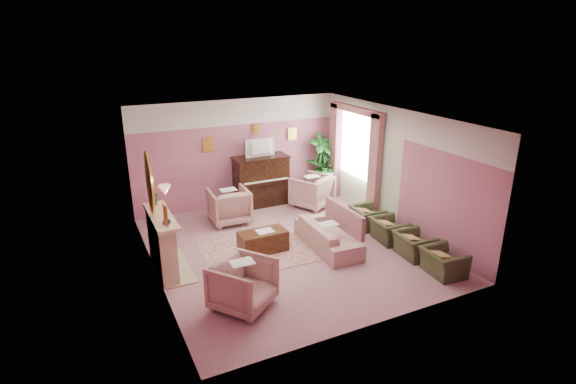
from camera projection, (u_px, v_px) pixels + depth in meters
name	position (u px, v px, depth m)	size (l,w,h in m)	color
floor	(289.00, 248.00, 9.63)	(5.50, 6.00, 0.01)	gray
ceiling	(289.00, 118.00, 8.70)	(5.50, 6.00, 0.01)	#F7F2CC
wall_back	(238.00, 153.00, 11.71)	(5.50, 0.02, 2.80)	#824F6D
wall_front	(377.00, 245.00, 6.62)	(5.50, 0.02, 2.80)	#824F6D
wall_left	(151.00, 208.00, 8.03)	(0.02, 6.00, 2.80)	#824F6D
wall_right	(396.00, 170.00, 10.30)	(0.02, 6.00, 2.80)	#824F6D
picture_rail_band	(237.00, 112.00, 11.35)	(5.50, 0.01, 0.65)	silver
stripe_panel	(362.00, 169.00, 11.51)	(0.01, 3.00, 2.15)	beige
fireplace_surround	(162.00, 244.00, 8.55)	(0.30, 1.40, 1.10)	#C7B18C
fireplace_inset	(168.00, 250.00, 8.64)	(0.18, 0.72, 0.68)	black
fire_ember	(171.00, 258.00, 8.72)	(0.06, 0.54, 0.10)	#FF5C0C
mantel_shelf	(161.00, 217.00, 8.37)	(0.40, 1.55, 0.07)	#C7B18C
hearth	(175.00, 267.00, 8.81)	(0.55, 1.50, 0.02)	#C7B18C
mirror_frame	(149.00, 183.00, 8.09)	(0.04, 0.72, 1.20)	gold
mirror_glass	(151.00, 183.00, 8.10)	(0.01, 0.60, 1.06)	white
sconce_shade	(165.00, 190.00, 7.17)	(0.20, 0.20, 0.16)	tan
piano	(261.00, 181.00, 11.90)	(1.40, 0.60, 1.30)	black
piano_keyshelf	(266.00, 183.00, 11.58)	(1.30, 0.12, 0.06)	black
piano_keys	(266.00, 181.00, 11.56)	(1.20, 0.08, 0.02)	white
piano_top	(261.00, 157.00, 11.68)	(1.45, 0.65, 0.04)	black
television	(261.00, 147.00, 11.54)	(0.80, 0.12, 0.48)	black
print_back_left	(208.00, 145.00, 11.24)	(0.30, 0.03, 0.38)	gold
print_back_right	(292.00, 134.00, 12.19)	(0.26, 0.03, 0.34)	gold
print_back_mid	(256.00, 129.00, 11.68)	(0.22, 0.03, 0.26)	gold
print_left_wall	(165.00, 214.00, 6.93)	(0.03, 0.28, 0.36)	gold
window_blind	(357.00, 143.00, 11.50)	(0.03, 1.40, 1.80)	silver
curtain_left	(375.00, 167.00, 10.81)	(0.16, 0.34, 2.60)	#92575C
curtain_right	(335.00, 151.00, 12.38)	(0.16, 0.34, 2.60)	#92575C
pelmet	(356.00, 110.00, 11.18)	(0.16, 2.20, 0.16)	#92575C
mantel_plant	(155.00, 199.00, 8.79)	(0.16, 0.16, 0.28)	#18541B
mantel_vase	(166.00, 220.00, 7.92)	(0.16, 0.16, 0.16)	silver
area_rug	(263.00, 251.00, 9.50)	(2.50, 1.80, 0.01)	tan
coffee_table	(263.00, 241.00, 9.42)	(1.00, 0.50, 0.45)	#3A200E
table_paper	(265.00, 231.00, 9.37)	(0.35, 0.28, 0.01)	white
sofa	(328.00, 231.00, 9.55)	(0.63, 1.90, 0.77)	tan
sofa_throw	(344.00, 218.00, 9.65)	(0.10, 1.44, 0.53)	#92575C
floral_armchair_left	(229.00, 204.00, 10.82)	(0.90, 0.90, 0.94)	tan
floral_armchair_right	(312.00, 190.00, 11.82)	(0.90, 0.90, 0.94)	tan
floral_armchair_front	(243.00, 282.00, 7.41)	(0.90, 0.90, 0.94)	tan
olive_chair_a	(444.00, 258.00, 8.48)	(0.54, 0.77, 0.67)	#3B4227
olive_chair_b	(414.00, 241.00, 9.18)	(0.54, 0.77, 0.67)	#3B4227
olive_chair_c	(389.00, 227.00, 9.87)	(0.54, 0.77, 0.67)	#3B4227
olive_chair_d	(367.00, 214.00, 10.57)	(0.54, 0.77, 0.67)	#3B4227
side_table	(324.00, 184.00, 12.63)	(0.52, 0.52, 0.70)	white
side_plant_big	(325.00, 166.00, 12.46)	(0.30, 0.30, 0.34)	#18541B
side_plant_small	(330.00, 168.00, 12.43)	(0.16, 0.16, 0.28)	#18541B
palm_pot	(321.00, 189.00, 12.78)	(0.34, 0.34, 0.34)	brown
palm_plant	(321.00, 159.00, 12.48)	(0.76, 0.76, 1.44)	#18541B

